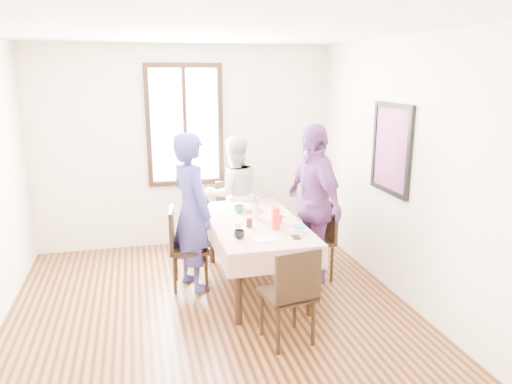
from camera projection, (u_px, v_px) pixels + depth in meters
ground at (215, 317)px, 4.75m from camera, size 4.50×4.50×0.00m
back_wall at (185, 147)px, 6.54m from camera, size 4.00×0.00×4.00m
right_wall at (407, 173)px, 4.89m from camera, size 0.00×4.50×4.50m
window_frame at (185, 125)px, 6.45m from camera, size 1.02×0.06×1.62m
window_pane at (185, 125)px, 6.46m from camera, size 0.90×0.02×1.50m
art_poster at (392, 149)px, 5.12m from camera, size 0.04×0.76×0.96m
dining_table at (255, 254)px, 5.37m from camera, size 0.84×1.72×0.75m
tablecloth at (255, 221)px, 5.28m from camera, size 0.96×1.84×0.01m
chair_left at (190, 248)px, 5.34m from camera, size 0.47×0.47×0.91m
chair_right at (313, 241)px, 5.57m from camera, size 0.45×0.45×0.91m
chair_far at (234, 217)px, 6.46m from camera, size 0.44×0.44×0.91m
chair_near at (287, 293)px, 4.24m from camera, size 0.49×0.49×0.91m
person_left at (191, 212)px, 5.24m from camera, size 0.62×0.74×1.74m
person_far at (234, 195)px, 6.36m from camera, size 0.80×0.64×1.55m
person_right at (312, 203)px, 5.45m from camera, size 0.60×1.11×1.80m
mug_black at (239, 234)px, 4.71m from camera, size 0.12×0.12×0.08m
mug_flag at (279, 219)px, 5.20m from camera, size 0.10×0.10×0.09m
mug_green at (239, 209)px, 5.58m from camera, size 0.11×0.11×0.09m
serving_bowl at (251, 208)px, 5.66m from camera, size 0.24×0.24×0.05m
juice_carton at (275, 218)px, 4.98m from camera, size 0.07×0.07×0.23m
butter_tub at (299, 230)px, 4.89m from camera, size 0.12×0.12×0.06m
jam_jar at (249, 223)px, 5.06m from camera, size 0.06×0.06×0.09m
drinking_glass at (238, 227)px, 4.92m from camera, size 0.07×0.07×0.09m
smartphone at (296, 237)px, 4.75m from camera, size 0.07×0.14×0.01m
flower_vase at (256, 212)px, 5.35m from camera, size 0.08×0.08×0.16m
plate_right at (276, 216)px, 5.44m from camera, size 0.20×0.20×0.01m
plate_far at (242, 204)px, 5.91m from camera, size 0.20×0.20×0.01m
plate_near at (264, 239)px, 4.69m from camera, size 0.20×0.20×0.01m
butter_lid at (299, 226)px, 4.88m from camera, size 0.12×0.12×0.01m
flower_bunch at (256, 200)px, 5.31m from camera, size 0.09×0.09×0.10m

